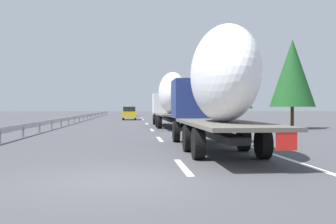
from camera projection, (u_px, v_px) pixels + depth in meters
ground_plane at (130, 121)px, 49.25m from camera, size 260.00×260.00×0.00m
lane_stripe_0 at (183, 167)px, 11.55m from camera, size 3.20×0.20×0.01m
lane_stripe_1 at (160, 139)px, 21.58m from camera, size 3.20×0.20×0.01m
lane_stripe_2 at (152, 130)px, 30.34m from camera, size 3.20×0.20×0.01m
lane_stripe_3 at (147, 124)px, 41.87m from camera, size 3.20×0.20×0.01m
lane_stripe_4 at (143, 120)px, 55.38m from camera, size 3.20×0.20×0.01m
lane_stripe_5 at (142, 118)px, 64.56m from camera, size 3.20×0.20×0.01m
edge_line_right at (171, 120)px, 54.71m from camera, size 110.00×0.20×0.01m
truck_lead at (171, 97)px, 34.46m from camera, size 14.35×2.55×4.62m
truck_trailing at (216, 86)px, 15.59m from camera, size 12.12×2.55×4.66m
car_yellow_coupe at (129, 113)px, 54.91m from camera, size 4.38×1.87×1.80m
car_blue_sedan at (130, 111)px, 82.31m from camera, size 4.60×1.74×1.80m
road_sign at (180, 105)px, 54.45m from camera, size 0.10×0.90×2.94m
tree_0 at (234, 89)px, 36.74m from camera, size 3.38×3.38×5.18m
tree_1 at (190, 94)px, 73.32m from camera, size 3.24×3.24×7.18m
tree_2 at (221, 88)px, 45.28m from camera, size 2.89×2.89×6.52m
tree_3 at (212, 93)px, 56.29m from camera, size 3.79×3.79×6.01m
tree_4 at (292, 73)px, 32.45m from camera, size 3.62×3.62×7.26m
guardrail_median at (84, 116)px, 51.70m from camera, size 94.00×0.10×0.76m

